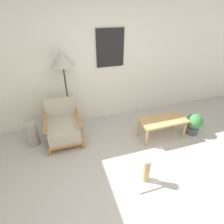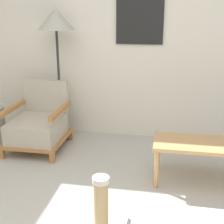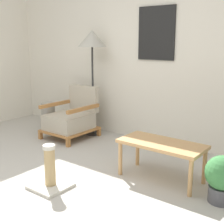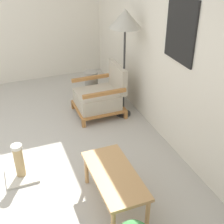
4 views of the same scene
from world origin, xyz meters
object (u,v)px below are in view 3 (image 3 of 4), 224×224
Objects in this scene: armchair at (71,118)px; floor_lamp at (92,42)px; vase at (48,116)px; scratching_post at (50,174)px; potted_plant at (222,177)px; coffee_table at (162,147)px.

armchair is 0.48× the size of floor_lamp.
vase is 2.15m from scratching_post.
scratching_post is (0.88, -1.67, -1.28)m from floor_lamp.
potted_plant is (2.34, -0.91, -1.18)m from floor_lamp.
scratching_post reaches higher than coffee_table.
vase is 1.02× the size of scratching_post.
floor_lamp is at bearing 20.17° from vase.
scratching_post is (-1.46, -0.76, -0.10)m from potted_plant.
armchair is 0.86× the size of coffee_table.
floor_lamp is 2.78m from potted_plant.
potted_plant is (0.68, -0.10, -0.11)m from coffee_table.
vase is at bearing 167.38° from coffee_table.
armchair is at bearing 127.73° from scratching_post.
vase is at bearing -159.83° from floor_lamp.
floor_lamp is at bearing 61.98° from armchair.
armchair is 2.58m from potted_plant.
vase is at bearing 176.02° from armchair.
coffee_table is 2.47m from vase.
armchair reaches higher than potted_plant.
floor_lamp reaches higher than scratching_post.
floor_lamp is 3.48× the size of vase.
armchair is at bearing -118.02° from floor_lamp.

